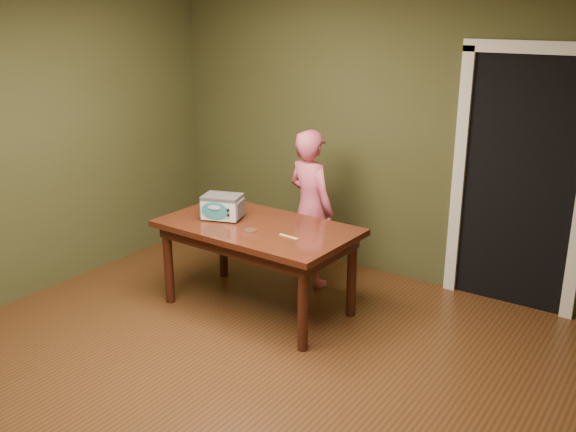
{
  "coord_description": "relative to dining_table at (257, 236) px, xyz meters",
  "views": [
    {
      "loc": [
        2.57,
        -2.79,
        2.45
      ],
      "look_at": [
        0.01,
        1.0,
        0.95
      ],
      "focal_mm": 40.0,
      "sensor_mm": 36.0,
      "label": 1
    }
  ],
  "objects": [
    {
      "name": "floor",
      "position": [
        0.41,
        -1.17,
        -0.65
      ],
      "size": [
        5.0,
        5.0,
        0.0
      ],
      "primitive_type": "plane",
      "color": "#553518",
      "rests_on": "ground"
    },
    {
      "name": "room_shell",
      "position": [
        0.41,
        -1.17,
        1.06
      ],
      "size": [
        4.52,
        5.02,
        2.61
      ],
      "color": "#404625",
      "rests_on": "ground"
    },
    {
      "name": "doorway",
      "position": [
        1.71,
        1.61,
        0.41
      ],
      "size": [
        1.1,
        0.66,
        2.25
      ],
      "color": "black",
      "rests_on": "ground"
    },
    {
      "name": "dining_table",
      "position": [
        0.0,
        0.0,
        0.0
      ],
      "size": [
        1.63,
        0.95,
        0.75
      ],
      "rotation": [
        0.0,
        0.0,
        -0.03
      ],
      "color": "#3D190E",
      "rests_on": "floor"
    },
    {
      "name": "toy_oven",
      "position": [
        -0.34,
        -0.03,
        0.21
      ],
      "size": [
        0.38,
        0.31,
        0.21
      ],
      "rotation": [
        0.0,
        0.0,
        0.33
      ],
      "color": "#4C4F54",
      "rests_on": "dining_table"
    },
    {
      "name": "baking_pan",
      "position": [
        0.06,
        -0.17,
        0.11
      ],
      "size": [
        0.1,
        0.1,
        0.02
      ],
      "color": "silver",
      "rests_on": "dining_table"
    },
    {
      "name": "spatula",
      "position": [
        0.38,
        -0.1,
        0.1
      ],
      "size": [
        0.18,
        0.04,
        0.01
      ],
      "primitive_type": "cube",
      "rotation": [
        0.0,
        0.0,
        -0.09
      ],
      "color": "tan",
      "rests_on": "dining_table"
    },
    {
      "name": "child",
      "position": [
        0.06,
        0.72,
        0.07
      ],
      "size": [
        0.6,
        0.48,
        1.43
      ],
      "primitive_type": "imported",
      "rotation": [
        0.0,
        0.0,
        2.85
      ],
      "color": "#CD546E",
      "rests_on": "floor"
    }
  ]
}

